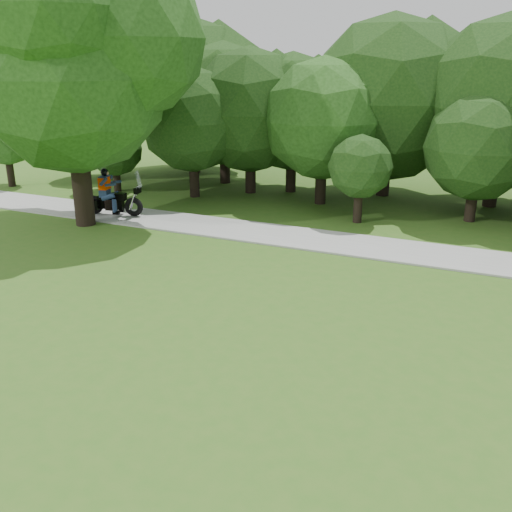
% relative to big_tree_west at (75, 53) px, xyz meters
% --- Properties ---
extents(ground, '(100.00, 100.00, 0.00)m').
position_rel_big_tree_west_xyz_m(ground, '(10.54, -6.85, -5.76)').
color(ground, '#35641C').
rests_on(ground, ground).
extents(walkway, '(60.00, 2.20, 0.06)m').
position_rel_big_tree_west_xyz_m(walkway, '(10.54, 1.15, -5.73)').
color(walkway, gray).
rests_on(walkway, ground).
extents(tree_line, '(39.29, 11.35, 7.69)m').
position_rel_big_tree_west_xyz_m(tree_line, '(12.80, 7.75, -2.08)').
color(tree_line, black).
rests_on(tree_line, ground).
extents(big_tree_west, '(8.64, 6.56, 9.96)m').
position_rel_big_tree_west_xyz_m(big_tree_west, '(0.00, 0.00, 0.00)').
color(big_tree_west, black).
rests_on(big_tree_west, ground).
extents(touring_motorcycle, '(2.28, 1.01, 1.75)m').
position_rel_big_tree_west_xyz_m(touring_motorcycle, '(0.18, 0.90, -5.06)').
color(touring_motorcycle, black).
rests_on(touring_motorcycle, walkway).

